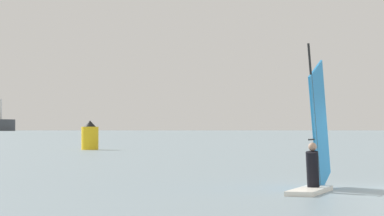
{
  "coord_description": "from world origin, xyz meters",
  "views": [
    {
      "loc": [
        -8.26,
        -20.79,
        1.63
      ],
      "look_at": [
        -4.71,
        8.47,
        2.39
      ],
      "focal_mm": 76.18,
      "sensor_mm": 36.0,
      "label": 1
    }
  ],
  "objects": [
    {
      "name": "windsurfer",
      "position": [
        -2.47,
        0.05,
        0.94
      ],
      "size": [
        2.14,
        3.63,
        3.99
      ],
      "rotation": [
        0.0,
        0.0,
        4.23
      ],
      "color": "white",
      "rests_on": "ground_plane"
    },
    {
      "name": "channel_buoy",
      "position": [
        -8.53,
        43.89,
        1.04
      ],
      "size": [
        1.34,
        1.34,
        2.31
      ],
      "color": "yellow",
      "rests_on": "ground_plane"
    }
  ]
}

